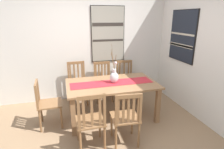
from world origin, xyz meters
name	(u,v)px	position (x,y,z in m)	size (l,w,h in m)	color
ground_plane	(113,138)	(0.00, 0.00, -0.01)	(6.40, 6.40, 0.03)	#8E7051
wall_back	(93,43)	(0.00, 1.86, 1.35)	(6.40, 0.12, 2.70)	silver
wall_side	(217,53)	(1.86, 0.00, 1.35)	(0.12, 6.40, 2.70)	silver
dining_table	(112,88)	(0.16, 0.67, 0.63)	(1.72, 1.01, 0.73)	#8E6642
table_runner	(112,83)	(0.16, 0.67, 0.73)	(1.59, 0.36, 0.01)	#B7232D
centerpiece_vase	(114,76)	(0.21, 0.66, 0.86)	(0.17, 0.25, 0.74)	silver
chair_0	(103,80)	(0.18, 1.55, 0.49)	(0.43, 0.43, 0.92)	brown
chair_1	(126,117)	(0.15, -0.21, 0.49)	(0.45, 0.45, 0.92)	brown
chair_2	(77,83)	(-0.44, 1.52, 0.50)	(0.44, 0.44, 0.97)	brown
chair_3	(91,121)	(-0.38, -0.17, 0.49)	(0.43, 0.43, 0.95)	brown
chair_4	(46,102)	(-1.07, 0.66, 0.47)	(0.44, 0.44, 0.88)	brown
chair_5	(125,79)	(0.74, 1.53, 0.48)	(0.45, 0.45, 0.92)	brown
painting_on_back_wall	(108,34)	(0.37, 1.79, 1.55)	(0.81, 0.05, 1.30)	black
painting_on_side_wall	(183,36)	(1.79, 0.90, 1.56)	(0.05, 0.85, 1.08)	black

